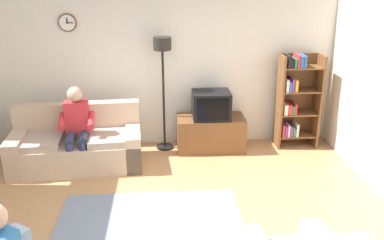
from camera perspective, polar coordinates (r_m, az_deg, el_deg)
ground_plane at (r=4.75m, az=-3.36°, el=-15.51°), size 12.00×12.00×0.00m
back_wall_assembly at (r=6.67m, az=-4.03°, el=7.84°), size 6.20×0.17×2.70m
couch at (r=6.31m, az=-15.98°, el=-3.58°), size 1.96×1.01×0.90m
tv_stand at (r=6.64m, az=2.65°, el=-1.87°), size 1.10×0.56×0.56m
tv at (r=6.45m, az=2.75°, el=2.17°), size 0.60×0.49×0.44m
bookshelf at (r=6.83m, az=14.47°, el=2.89°), size 0.68×0.36×1.57m
floor_lamp at (r=6.35m, az=-4.19°, el=8.12°), size 0.28×0.28×1.85m
area_rug at (r=4.76m, az=-6.02°, el=-15.40°), size 2.20×1.70×0.01m
person_on_couch at (r=6.06m, az=-16.06°, el=-0.64°), size 0.53×0.56×1.24m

